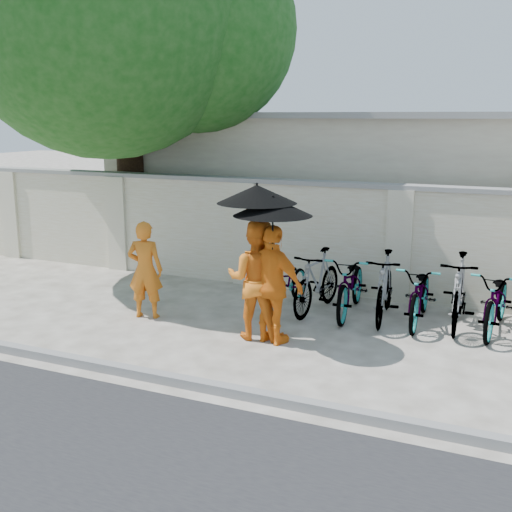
% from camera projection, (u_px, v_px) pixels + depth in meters
% --- Properties ---
extents(ground, '(80.00, 80.00, 0.00)m').
position_uv_depth(ground, '(218.00, 339.00, 9.55)').
color(ground, beige).
extents(kerb, '(40.00, 0.16, 0.12)m').
position_uv_depth(kerb, '(156.00, 376.00, 8.03)').
color(kerb, gray).
rests_on(kerb, ground).
extents(compound_wall, '(20.00, 0.30, 2.00)m').
position_uv_depth(compound_wall, '(346.00, 241.00, 11.79)').
color(compound_wall, silver).
rests_on(compound_wall, ground).
extents(building_behind, '(14.00, 6.00, 3.20)m').
position_uv_depth(building_behind, '(437.00, 190.00, 14.65)').
color(building_behind, beige).
rests_on(building_behind, ground).
extents(shade_tree, '(6.70, 6.20, 8.20)m').
position_uv_depth(shade_tree, '(120.00, 19.00, 12.57)').
color(shade_tree, '#332012').
rests_on(shade_tree, ground).
extents(monk_left, '(0.66, 0.52, 1.60)m').
position_uv_depth(monk_left, '(145.00, 270.00, 10.43)').
color(monk_left, orange).
rests_on(monk_left, ground).
extents(monk_center, '(0.99, 0.83, 1.79)m').
position_uv_depth(monk_center, '(256.00, 279.00, 9.43)').
color(monk_center, orange).
rests_on(monk_center, ground).
extents(parasol_center, '(1.15, 1.15, 1.28)m').
position_uv_depth(parasol_center, '(257.00, 194.00, 9.07)').
color(parasol_center, black).
rests_on(parasol_center, ground).
extents(monk_right, '(1.10, 0.69, 1.74)m').
position_uv_depth(monk_right, '(273.00, 285.00, 9.21)').
color(monk_right, orange).
rests_on(monk_right, ground).
extents(parasol_right, '(1.12, 1.12, 1.16)m').
position_uv_depth(parasol_right, '(273.00, 207.00, 8.89)').
color(parasol_right, black).
rests_on(parasol_right, ground).
extents(bike_0, '(0.71, 1.72, 0.88)m').
position_uv_depth(bike_0, '(286.00, 282.00, 11.04)').
color(bike_0, slate).
rests_on(bike_0, ground).
extents(bike_1, '(0.68, 1.80, 1.06)m').
position_uv_depth(bike_1, '(317.00, 281.00, 10.78)').
color(bike_1, slate).
rests_on(bike_1, ground).
extents(bike_2, '(0.87, 2.03, 1.04)m').
position_uv_depth(bike_2, '(351.00, 284.00, 10.63)').
color(bike_2, slate).
rests_on(bike_2, ground).
extents(bike_3, '(0.72, 1.89, 1.11)m').
position_uv_depth(bike_3, '(385.00, 287.00, 10.33)').
color(bike_3, slate).
rests_on(bike_3, ground).
extents(bike_4, '(0.74, 1.90, 0.98)m').
position_uv_depth(bike_4, '(421.00, 294.00, 10.17)').
color(bike_4, slate).
rests_on(bike_4, ground).
extents(bike_5, '(0.63, 1.93, 1.15)m').
position_uv_depth(bike_5, '(459.00, 292.00, 9.97)').
color(bike_5, slate).
rests_on(bike_5, ground).
extents(bike_6, '(0.80, 1.95, 1.00)m').
position_uv_depth(bike_6, '(497.00, 300.00, 9.75)').
color(bike_6, slate).
rests_on(bike_6, ground).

